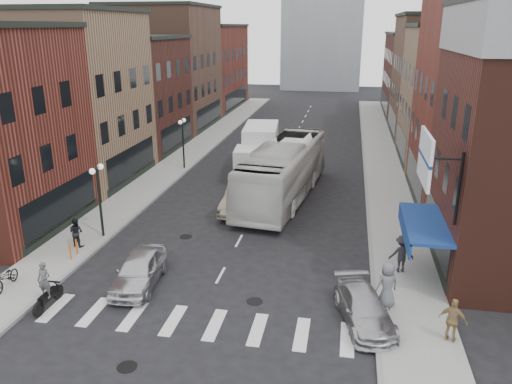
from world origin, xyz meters
TOP-DOWN VIEW (x-y plane):
  - ground at (0.00, 0.00)m, footprint 160.00×160.00m
  - sidewalk_left at (-8.50, 22.00)m, footprint 3.00×74.00m
  - sidewalk_right at (8.50, 22.00)m, footprint 3.00×74.00m
  - curb_left at (-7.00, 22.00)m, footprint 0.20×74.00m
  - curb_right at (7.00, 22.00)m, footprint 0.20×74.00m
  - crosswalk_stripes at (0.00, -3.00)m, footprint 12.00×2.20m
  - bldg_left_mid_a at (-14.99, 14.00)m, footprint 10.30×10.20m
  - bldg_left_mid_b at (-14.99, 24.00)m, footprint 10.30×10.20m
  - bldg_left_far_a at (-14.99, 35.00)m, footprint 10.30×12.20m
  - bldg_left_far_b at (-14.99, 49.00)m, footprint 10.30×16.20m
  - bldg_right_mid_a at (15.00, 14.00)m, footprint 10.30×10.20m
  - bldg_right_mid_b at (14.99, 24.00)m, footprint 10.30×10.20m
  - bldg_right_far_a at (14.99, 35.00)m, footprint 10.30×12.20m
  - bldg_right_far_b at (14.99, 49.00)m, footprint 10.30×16.20m
  - awning_blue at (8.93, 2.50)m, footprint 1.80×5.00m
  - billboard_sign at (8.59, 0.50)m, footprint 1.52×3.00m
  - streetlamp_near at (-7.40, 4.00)m, footprint 0.32×1.22m
  - streetlamp_far at (-7.40, 18.00)m, footprint 0.32×1.22m
  - bike_rack at (-7.60, 1.30)m, footprint 0.08×0.68m
  - box_truck at (-1.30, 18.12)m, footprint 3.06×8.50m
  - motorcycle_rider at (-6.30, -3.04)m, footprint 0.57×2.03m
  - transit_bus at (1.42, 12.59)m, footprint 4.80×13.85m
  - sedan_left_near at (-3.34, -0.53)m, footprint 2.13×4.48m
  - sedan_left_far at (-0.80, 9.62)m, footprint 1.99×5.19m
  - curb_car at (6.50, -1.75)m, footprint 2.78×4.55m
  - parked_bicycle at (-8.86, -2.08)m, footprint 0.77×1.81m
  - ped_left_solo at (-8.08, 2.50)m, footprint 0.82×0.56m
  - ped_right_a at (8.26, 2.67)m, footprint 1.25×0.77m
  - ped_right_b at (9.60, -2.61)m, footprint 1.12×0.86m
  - ped_right_c at (7.40, -0.60)m, footprint 1.13×0.99m

SIDE VIEW (x-z plane):
  - ground at x=0.00m, z-range 0.00..0.00m
  - curb_left at x=-7.00m, z-range -0.08..0.08m
  - curb_right at x=7.00m, z-range -0.08..0.08m
  - crosswalk_stripes at x=0.00m, z-range -0.01..0.01m
  - sidewalk_left at x=-8.50m, z-range 0.00..0.15m
  - sidewalk_right at x=8.50m, z-range 0.00..0.15m
  - bike_rack at x=-7.60m, z-range 0.15..0.95m
  - parked_bicycle at x=-8.86m, z-range 0.15..1.08m
  - curb_car at x=6.50m, z-range 0.00..1.23m
  - sedan_left_near at x=-3.34m, z-range 0.00..1.48m
  - sedan_left_far at x=-0.80m, z-range 0.00..1.69m
  - ped_left_solo at x=-8.08m, z-range 0.15..1.71m
  - motorcycle_rider at x=-6.30m, z-range -0.07..2.00m
  - ped_right_b at x=9.60m, z-range 0.15..1.86m
  - ped_right_a at x=8.26m, z-range 0.15..1.95m
  - ped_right_c at x=7.40m, z-range 0.15..2.11m
  - box_truck at x=-1.30m, z-range -0.02..3.59m
  - transit_bus at x=1.42m, z-range 0.00..3.78m
  - awning_blue at x=8.93m, z-range 2.24..3.02m
  - streetlamp_near at x=-7.40m, z-range 0.86..4.97m
  - streetlamp_far at x=-7.40m, z-range 0.86..4.97m
  - bldg_right_far_b at x=14.99m, z-range 0.00..10.30m
  - bldg_left_mid_b at x=-14.99m, z-range 0.00..10.30m
  - bldg_left_far_b at x=-14.99m, z-range 0.00..11.30m
  - bldg_right_mid_b at x=14.99m, z-range 0.00..11.30m
  - billboard_sign at x=8.59m, z-range 4.28..7.98m
  - bldg_right_far_a at x=14.99m, z-range 0.00..12.30m
  - bldg_left_mid_a at x=-14.99m, z-range 0.00..12.30m
  - bldg_left_far_a at x=-14.99m, z-range 0.00..13.30m
  - bldg_right_mid_a at x=15.00m, z-range 0.00..14.30m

